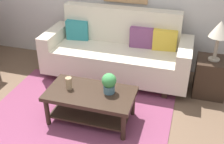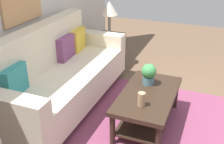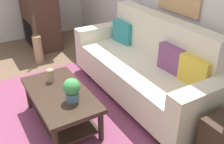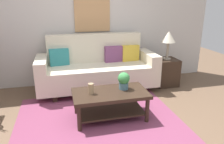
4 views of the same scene
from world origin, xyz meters
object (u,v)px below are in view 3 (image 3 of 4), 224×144
at_px(throw_pillow_plum, 172,59).
at_px(tabletop_vase, 51,75).
at_px(couch, 144,68).
at_px(floor_vase, 38,49).
at_px(throw_pillow_mustard, 195,71).
at_px(potted_plant_tabletop, 72,89).
at_px(throw_pillow_teal, 123,32).
at_px(fireplace, 40,16).
at_px(coffee_table, 61,101).

height_order(throw_pillow_plum, tabletop_vase, throw_pillow_plum).
bearing_deg(couch, floor_vase, -152.74).
height_order(couch, throw_pillow_mustard, couch).
height_order(couch, potted_plant_tabletop, couch).
relative_size(throw_pillow_teal, fireplace, 0.31).
relative_size(throw_pillow_teal, throw_pillow_mustard, 1.00).
height_order(couch, throw_pillow_teal, couch).
distance_m(couch, potted_plant_tabletop, 1.13).
bearing_deg(tabletop_vase, couch, 75.54).
height_order(couch, fireplace, fireplace).
relative_size(tabletop_vase, potted_plant_tabletop, 0.59).
bearing_deg(throw_pillow_mustard, tabletop_vase, -128.12).
relative_size(throw_pillow_plum, coffee_table, 0.33).
height_order(potted_plant_tabletop, floor_vase, potted_plant_tabletop).
distance_m(tabletop_vase, fireplace, 2.24).
distance_m(couch, tabletop_vase, 1.20).
relative_size(coffee_table, fireplace, 0.95).
bearing_deg(floor_vase, couch, 27.26).
height_order(throw_pillow_teal, tabletop_vase, throw_pillow_teal).
distance_m(coffee_table, potted_plant_tabletop, 0.35).
bearing_deg(fireplace, throw_pillow_teal, 22.91).
relative_size(throw_pillow_mustard, coffee_table, 0.33).
bearing_deg(coffee_table, throw_pillow_plum, 73.96).
xyz_separation_m(throw_pillow_teal, fireplace, (-1.76, -0.74, -0.09)).
distance_m(throw_pillow_plum, tabletop_vase, 1.46).
height_order(coffee_table, potted_plant_tabletop, potted_plant_tabletop).
relative_size(throw_pillow_plum, tabletop_vase, 2.32).
xyz_separation_m(couch, floor_vase, (-1.77, -0.91, -0.20)).
relative_size(throw_pillow_plum, throw_pillow_mustard, 1.00).
bearing_deg(couch, coffee_table, -90.76).
bearing_deg(couch, throw_pillow_mustard, 10.00).
height_order(tabletop_vase, potted_plant_tabletop, potted_plant_tabletop).
distance_m(throw_pillow_mustard, floor_vase, 2.72).
bearing_deg(throw_pillow_teal, couch, -10.00).
xyz_separation_m(throw_pillow_teal, coffee_table, (0.70, -1.29, -0.37)).
relative_size(throw_pillow_plum, potted_plant_tabletop, 1.37).
bearing_deg(tabletop_vase, throw_pillow_mustard, 51.88).
xyz_separation_m(throw_pillow_mustard, potted_plant_tabletop, (-0.50, -1.23, -0.11)).
bearing_deg(floor_vase, throw_pillow_plum, 26.01).
xyz_separation_m(throw_pillow_mustard, tabletop_vase, (-1.01, -1.29, -0.17)).
distance_m(potted_plant_tabletop, floor_vase, 2.01).
xyz_separation_m(potted_plant_tabletop, floor_vase, (-1.97, 0.19, -0.34)).
bearing_deg(coffee_table, couch, 89.24).
bearing_deg(throw_pillow_teal, tabletop_vase, -72.29).
bearing_deg(throw_pillow_mustard, couch, -170.00).
bearing_deg(fireplace, coffee_table, -12.55).
bearing_deg(throw_pillow_plum, fireplace, -165.25).
relative_size(couch, tabletop_vase, 14.65).
xyz_separation_m(throw_pillow_plum, throw_pillow_mustard, (0.36, 0.00, 0.00)).
height_order(throw_pillow_mustard, tabletop_vase, throw_pillow_mustard).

